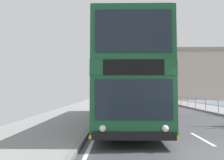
% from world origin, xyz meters
% --- Properties ---
extents(double_decker_bus_main, '(2.82, 10.53, 4.46)m').
position_xyz_m(double_decker_bus_main, '(-2.65, 6.17, 2.34)').
color(double_decker_bus_main, '#19512D').
rests_on(double_decker_bus_main, ground).
extents(background_bus_far_lane, '(2.73, 10.47, 3.17)m').
position_xyz_m(background_bus_far_lane, '(2.82, 23.36, 1.73)').
color(background_bus_far_lane, red).
rests_on(background_bus_far_lane, ground).
extents(pedestrian_railing_far_kerb, '(0.05, 21.07, 0.95)m').
position_xyz_m(pedestrian_railing_far_kerb, '(4.45, 10.10, 0.79)').
color(pedestrian_railing_far_kerb, '#598CC6').
rests_on(pedestrian_railing_far_kerb, ground).
extents(background_building_00, '(12.03, 15.86, 10.40)m').
position_xyz_m(background_building_00, '(13.76, 41.97, 5.23)').
color(background_building_00, '#B2A899').
rests_on(background_building_00, ground).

